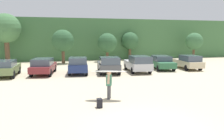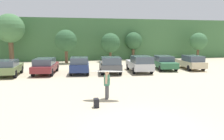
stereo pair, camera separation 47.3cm
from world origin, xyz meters
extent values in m
plane|color=#C1B293|center=(0.00, 0.00, 0.00)|extent=(120.00, 120.00, 0.00)
cube|color=#427042|center=(0.00, 32.38, 3.14)|extent=(108.00, 12.00, 6.28)
cylinder|color=brown|center=(-9.32, 24.06, 1.52)|extent=(0.61, 0.61, 3.03)
sphere|color=#427042|center=(-9.32, 24.06, 4.62)|extent=(3.73, 3.73, 3.73)
cylinder|color=brown|center=(-2.29, 22.96, 0.90)|extent=(0.42, 0.42, 1.81)
sphere|color=#2D5633|center=(-2.29, 22.96, 3.03)|extent=(2.87, 2.87, 2.87)
cylinder|color=brown|center=(3.94, 23.85, 0.75)|extent=(0.38, 0.38, 1.50)
sphere|color=#2D5633|center=(3.94, 23.85, 2.67)|extent=(2.76, 2.76, 2.76)
cylinder|color=brown|center=(8.02, 25.84, 0.89)|extent=(0.42, 0.42, 1.79)
sphere|color=#2D5633|center=(8.02, 25.84, 2.92)|extent=(2.66, 2.66, 2.66)
cylinder|color=brown|center=(17.83, 23.59, 0.86)|extent=(0.37, 0.37, 1.71)
sphere|color=#38663D|center=(17.83, 23.59, 2.83)|extent=(2.64, 2.64, 2.64)
cube|color=#6B7F4C|center=(-7.72, 14.07, 0.66)|extent=(2.06, 4.30, 0.61)
cube|color=#3F4C5B|center=(-7.75, 13.37, 1.23)|extent=(1.84, 2.47, 0.52)
cylinder|color=black|center=(-8.54, 15.49, 0.36)|extent=(0.24, 0.72, 0.71)
cylinder|color=black|center=(-6.81, 15.44, 0.36)|extent=(0.24, 0.72, 0.71)
cylinder|color=black|center=(-6.90, 12.64, 0.36)|extent=(0.24, 0.72, 0.71)
cube|color=maroon|center=(-4.47, 14.50, 0.63)|extent=(2.46, 4.89, 0.56)
cube|color=#3F4C5B|center=(-4.53, 14.09, 1.22)|extent=(2.02, 2.78, 0.61)
cylinder|color=black|center=(-5.07, 16.14, 0.35)|extent=(0.32, 0.72, 0.70)
cylinder|color=black|center=(-3.44, 15.91, 0.35)|extent=(0.32, 0.72, 0.70)
cylinder|color=black|center=(-5.50, 13.08, 0.35)|extent=(0.32, 0.72, 0.70)
cylinder|color=black|center=(-3.88, 12.85, 0.35)|extent=(0.32, 0.72, 0.70)
cube|color=navy|center=(-1.27, 14.06, 0.67)|extent=(2.17, 4.23, 0.68)
cube|color=#3F4C5B|center=(-1.35, 13.31, 1.32)|extent=(1.81, 2.20, 0.61)
cylinder|color=black|center=(-1.90, 15.48, 0.33)|extent=(0.29, 0.68, 0.66)
cylinder|color=black|center=(-0.35, 15.31, 0.33)|extent=(0.29, 0.68, 0.66)
cylinder|color=black|center=(-2.19, 12.81, 0.33)|extent=(0.29, 0.68, 0.66)
cylinder|color=black|center=(-0.64, 12.64, 0.33)|extent=(0.29, 0.68, 0.66)
cube|color=#4C4F54|center=(1.66, 13.68, 0.67)|extent=(2.39, 4.36, 0.64)
cube|color=#3F4C5B|center=(1.54, 12.65, 1.32)|extent=(1.98, 2.21, 0.65)
cylinder|color=black|center=(0.98, 15.14, 0.35)|extent=(0.30, 0.72, 0.70)
cylinder|color=black|center=(2.68, 14.94, 0.35)|extent=(0.30, 0.72, 0.70)
cylinder|color=black|center=(0.65, 12.42, 0.35)|extent=(0.30, 0.72, 0.70)
cylinder|color=black|center=(2.34, 12.21, 0.35)|extent=(0.30, 0.72, 0.70)
cube|color=silver|center=(4.72, 13.81, 0.68)|extent=(2.33, 4.81, 0.70)
cube|color=#3F4C5B|center=(4.62, 12.76, 1.35)|extent=(1.97, 2.67, 0.65)
cylinder|color=black|center=(4.03, 15.42, 0.32)|extent=(0.28, 0.67, 0.65)
cylinder|color=black|center=(5.72, 15.26, 0.32)|extent=(0.28, 0.67, 0.65)
cylinder|color=black|center=(3.73, 12.37, 0.32)|extent=(0.28, 0.67, 0.65)
cylinder|color=black|center=(5.42, 12.20, 0.32)|extent=(0.28, 0.67, 0.65)
cube|color=#2D6642|center=(7.95, 14.73, 0.61)|extent=(2.53, 4.65, 0.60)
cube|color=#3F4C5B|center=(7.99, 14.94, 1.19)|extent=(2.05, 2.68, 0.56)
cylinder|color=black|center=(7.39, 16.30, 0.31)|extent=(0.32, 0.64, 0.61)
cylinder|color=black|center=(9.00, 16.03, 0.31)|extent=(0.32, 0.64, 0.61)
cylinder|color=black|center=(6.90, 13.43, 0.31)|extent=(0.32, 0.64, 0.61)
cylinder|color=black|center=(8.51, 13.16, 0.31)|extent=(0.32, 0.64, 0.61)
cube|color=beige|center=(10.83, 14.49, 0.62)|extent=(2.16, 4.87, 0.64)
cube|color=#3F4C5B|center=(10.76, 13.73, 1.24)|extent=(1.79, 2.44, 0.60)
cylinder|color=black|center=(10.22, 16.12, 0.30)|extent=(0.28, 0.62, 0.61)
cylinder|color=black|center=(11.75, 15.97, 0.30)|extent=(0.28, 0.62, 0.61)
cylinder|color=black|center=(9.91, 13.01, 0.30)|extent=(0.28, 0.62, 0.61)
cylinder|color=black|center=(11.45, 12.86, 0.30)|extent=(0.28, 0.62, 0.61)
cylinder|color=#4C4C51|center=(-0.56, 4.32, 0.39)|extent=(0.18, 0.18, 0.77)
cylinder|color=#4C4C51|center=(-0.46, 4.58, 0.39)|extent=(0.18, 0.18, 0.77)
cube|color=#3F7F66|center=(-0.51, 4.45, 1.07)|extent=(0.41, 0.47, 0.59)
sphere|color=#D8AD8C|center=(-0.51, 4.45, 1.49)|extent=(0.25, 0.25, 0.25)
cylinder|color=#D8AD8C|center=(-0.59, 4.25, 1.22)|extent=(0.25, 0.39, 0.63)
cylinder|color=#D8AD8C|center=(-0.44, 4.66, 1.22)|extent=(0.19, 0.22, 0.63)
ellipsoid|color=white|center=(-0.55, 4.34, 1.60)|extent=(2.11, 1.13, 0.14)
cube|color=black|center=(-1.36, 2.97, 0.23)|extent=(0.24, 0.34, 0.45)
camera|label=1|loc=(-3.49, -7.86, 3.50)|focal=36.49mm
camera|label=2|loc=(-3.03, -7.97, 3.50)|focal=36.49mm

